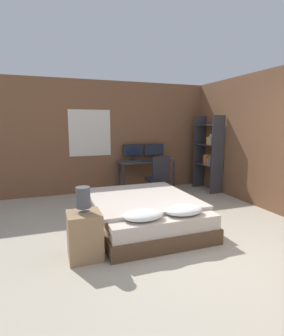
{
  "coord_description": "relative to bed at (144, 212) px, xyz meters",
  "views": [
    {
      "loc": [
        -2.02,
        -2.59,
        1.68
      ],
      "look_at": [
        -0.16,
        2.57,
        0.75
      ],
      "focal_mm": 28.0,
      "sensor_mm": 36.0,
      "label": 1
    }
  ],
  "objects": [
    {
      "name": "bed",
      "position": [
        0.0,
        0.0,
        0.0
      ],
      "size": [
        1.65,
        2.08,
        0.55
      ],
      "color": "brown",
      "rests_on": "ground_plane"
    },
    {
      "name": "bedside_lamp",
      "position": [
        -1.07,
        -0.73,
        0.54
      ],
      "size": [
        0.18,
        0.18,
        0.32
      ],
      "color": "gray",
      "rests_on": "nightstand"
    },
    {
      "name": "nightstand",
      "position": [
        -1.07,
        -0.73,
        0.06
      ],
      "size": [
        0.41,
        0.41,
        0.6
      ],
      "color": "#997551",
      "rests_on": "ground_plane"
    },
    {
      "name": "bookshelf",
      "position": [
        2.35,
        1.64,
        0.77
      ],
      "size": [
        0.34,
        0.82,
        1.88
      ],
      "color": "#333338",
      "rests_on": "ground_plane"
    },
    {
      "name": "ground_plane",
      "position": [
        0.58,
        -1.29,
        -0.24
      ],
      "size": [
        20.0,
        20.0,
        0.0
      ],
      "primitive_type": "plane",
      "color": "#B2A893"
    },
    {
      "name": "monitor_right",
      "position": [
        1.12,
        2.33,
        0.77
      ],
      "size": [
        0.52,
        0.16,
        0.39
      ],
      "color": "black",
      "rests_on": "desk"
    },
    {
      "name": "wall_back",
      "position": [
        0.57,
        2.5,
        1.11
      ],
      "size": [
        12.0,
        0.08,
        2.7
      ],
      "color": "brown",
      "rests_on": "ground_plane"
    },
    {
      "name": "computer_mouse",
      "position": [
        1.13,
        1.96,
        0.56
      ],
      "size": [
        0.07,
        0.05,
        0.04
      ],
      "color": "black",
      "rests_on": "desk"
    },
    {
      "name": "wall_side_right",
      "position": [
        2.57,
        0.21,
        1.11
      ],
      "size": [
        0.06,
        12.0,
        2.7
      ],
      "color": "brown",
      "rests_on": "ground_plane"
    },
    {
      "name": "office_chair",
      "position": [
        0.87,
        1.44,
        0.14
      ],
      "size": [
        0.52,
        0.52,
        0.97
      ],
      "color": "black",
      "rests_on": "ground_plane"
    },
    {
      "name": "monitor_left",
      "position": [
        0.56,
        2.33,
        0.77
      ],
      "size": [
        0.52,
        0.16,
        0.39
      ],
      "color": "black",
      "rests_on": "desk"
    },
    {
      "name": "keyboard",
      "position": [
        0.84,
        1.96,
        0.55
      ],
      "size": [
        0.39,
        0.13,
        0.02
      ],
      "color": "black",
      "rests_on": "desk"
    },
    {
      "name": "desk",
      "position": [
        0.84,
        2.14,
        0.43
      ],
      "size": [
        1.4,
        0.58,
        0.78
      ],
      "color": "#38383D",
      "rests_on": "ground_plane"
    }
  ]
}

